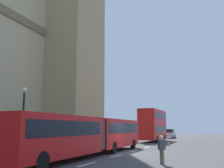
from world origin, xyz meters
TOP-DOWN VIEW (x-y plane):
  - ground_plane at (0.00, 0.00)m, footprint 160.00×160.00m
  - lane_centre_marking at (-2.63, 0.00)m, footprint 29.80×0.16m
  - articulated_bus at (-3.13, 1.99)m, footprint 17.93×2.54m
  - double_decker_bus at (18.22, 2.00)m, footprint 9.10×2.54m
  - sedan_lead at (32.15, 1.85)m, footprint 4.40×1.86m
  - traffic_cone_west at (5.52, -1.84)m, footprint 0.36×0.36m
  - traffic_cone_middle at (10.50, -1.69)m, footprint 0.36×0.36m
  - street_lamp at (-5.69, 6.50)m, footprint 0.44×0.44m
  - pedestrian_near_cones at (-5.66, -4.14)m, footprint 0.45×0.46m

SIDE VIEW (x-z plane):
  - ground_plane at x=0.00m, z-range 0.00..0.00m
  - lane_centre_marking at x=-2.63m, z-range 0.00..0.01m
  - traffic_cone_west at x=5.52m, z-range -0.01..0.57m
  - traffic_cone_middle at x=10.50m, z-range -0.01..0.57m
  - pedestrian_near_cones at x=-5.66m, z-range 0.07..1.76m
  - sedan_lead at x=32.15m, z-range -0.01..1.84m
  - articulated_bus at x=-3.13m, z-range 0.30..3.20m
  - double_decker_bus at x=18.22m, z-range 0.26..5.16m
  - street_lamp at x=-5.69m, z-range 0.42..5.69m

